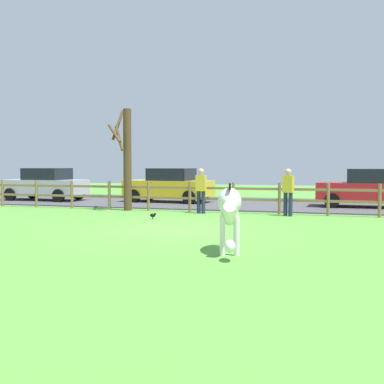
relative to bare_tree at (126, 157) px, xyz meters
name	(u,v)px	position (x,y,z in m)	size (l,w,h in m)	color
ground_plane	(169,230)	(3.48, -4.84, -2.08)	(60.00, 60.00, 0.00)	#549338
parking_asphalt	(238,203)	(3.48, 4.46, -2.05)	(28.00, 7.40, 0.05)	#47474C
paddock_fence	(211,195)	(3.36, 0.16, -1.43)	(21.87, 0.11, 1.14)	olive
bare_tree	(126,157)	(0.00, 0.00, 0.00)	(0.96, 1.27, 3.93)	#513A23
zebra	(230,207)	(5.83, -7.78, -1.15)	(0.75, 1.91, 1.41)	white
crow_on_grass	(153,215)	(2.09, -2.52, -1.95)	(0.22, 0.10, 0.20)	black
parked_car_yellow	(169,185)	(0.35, 3.94, -1.23)	(4.10, 2.09, 1.56)	yellow
parked_car_red	(369,188)	(9.04, 3.65, -1.23)	(4.05, 1.99, 1.56)	red
parked_car_silver	(45,184)	(-5.78, 3.23, -1.23)	(4.05, 1.98, 1.56)	#B7BABF
visitor_left_of_tree	(288,190)	(6.22, -0.32, -1.17)	(0.40, 0.30, 1.64)	#232847
visitor_right_of_tree	(201,189)	(3.09, -0.30, -1.17)	(0.37, 0.24, 1.64)	#232847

